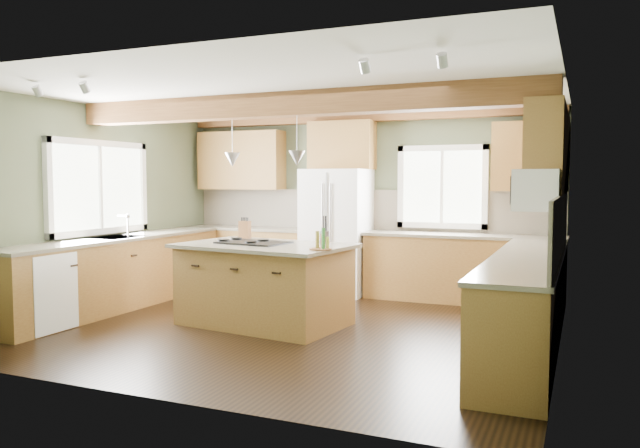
% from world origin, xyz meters
% --- Properties ---
extents(floor, '(5.60, 5.60, 0.00)m').
position_xyz_m(floor, '(0.00, 0.00, 0.00)').
color(floor, black).
rests_on(floor, ground).
extents(ceiling, '(5.60, 5.60, 0.00)m').
position_xyz_m(ceiling, '(0.00, 0.00, 2.60)').
color(ceiling, silver).
rests_on(ceiling, wall_back).
extents(wall_back, '(5.60, 0.00, 5.60)m').
position_xyz_m(wall_back, '(0.00, 2.50, 1.30)').
color(wall_back, '#4B543B').
rests_on(wall_back, ground).
extents(wall_left, '(0.00, 5.00, 5.00)m').
position_xyz_m(wall_left, '(-2.80, 0.00, 1.30)').
color(wall_left, '#4B543B').
rests_on(wall_left, ground).
extents(wall_right, '(0.00, 5.00, 5.00)m').
position_xyz_m(wall_right, '(2.80, 0.00, 1.30)').
color(wall_right, '#4B543B').
rests_on(wall_right, ground).
extents(ceiling_beam, '(5.55, 0.26, 0.26)m').
position_xyz_m(ceiling_beam, '(0.00, -0.01, 2.47)').
color(ceiling_beam, '#512E17').
rests_on(ceiling_beam, ceiling).
extents(soffit_trim, '(5.55, 0.20, 0.10)m').
position_xyz_m(soffit_trim, '(0.00, 2.40, 2.54)').
color(soffit_trim, '#512E17').
rests_on(soffit_trim, ceiling).
extents(backsplash_back, '(5.58, 0.03, 0.58)m').
position_xyz_m(backsplash_back, '(0.00, 2.48, 1.21)').
color(backsplash_back, brown).
rests_on(backsplash_back, wall_back).
extents(backsplash_right, '(0.03, 3.70, 0.58)m').
position_xyz_m(backsplash_right, '(2.78, 0.05, 1.21)').
color(backsplash_right, brown).
rests_on(backsplash_right, wall_right).
extents(base_cab_back_left, '(2.02, 0.60, 0.88)m').
position_xyz_m(base_cab_back_left, '(-1.79, 2.20, 0.44)').
color(base_cab_back_left, brown).
rests_on(base_cab_back_left, floor).
extents(counter_back_left, '(2.06, 0.64, 0.04)m').
position_xyz_m(counter_back_left, '(-1.79, 2.20, 0.90)').
color(counter_back_left, '#4A4436').
rests_on(counter_back_left, base_cab_back_left).
extents(base_cab_back_right, '(2.62, 0.60, 0.88)m').
position_xyz_m(base_cab_back_right, '(1.49, 2.20, 0.44)').
color(base_cab_back_right, brown).
rests_on(base_cab_back_right, floor).
extents(counter_back_right, '(2.66, 0.64, 0.04)m').
position_xyz_m(counter_back_right, '(1.49, 2.20, 0.90)').
color(counter_back_right, '#4A4436').
rests_on(counter_back_right, base_cab_back_right).
extents(base_cab_left, '(0.60, 3.70, 0.88)m').
position_xyz_m(base_cab_left, '(-2.50, 0.05, 0.44)').
color(base_cab_left, brown).
rests_on(base_cab_left, floor).
extents(counter_left, '(0.64, 3.74, 0.04)m').
position_xyz_m(counter_left, '(-2.50, 0.05, 0.90)').
color(counter_left, '#4A4436').
rests_on(counter_left, base_cab_left).
extents(base_cab_right, '(0.60, 3.70, 0.88)m').
position_xyz_m(base_cab_right, '(2.50, 0.05, 0.44)').
color(base_cab_right, brown).
rests_on(base_cab_right, floor).
extents(counter_right, '(0.64, 3.74, 0.04)m').
position_xyz_m(counter_right, '(2.50, 0.05, 0.90)').
color(counter_right, '#4A4436').
rests_on(counter_right, base_cab_right).
extents(upper_cab_back_left, '(1.40, 0.35, 0.90)m').
position_xyz_m(upper_cab_back_left, '(-1.99, 2.33, 1.95)').
color(upper_cab_back_left, brown).
rests_on(upper_cab_back_left, wall_back).
extents(upper_cab_over_fridge, '(0.96, 0.35, 0.70)m').
position_xyz_m(upper_cab_over_fridge, '(-0.30, 2.33, 2.15)').
color(upper_cab_over_fridge, brown).
rests_on(upper_cab_over_fridge, wall_back).
extents(upper_cab_right, '(0.35, 2.20, 0.90)m').
position_xyz_m(upper_cab_right, '(2.62, 0.90, 1.95)').
color(upper_cab_right, brown).
rests_on(upper_cab_right, wall_right).
extents(upper_cab_back_corner, '(0.90, 0.35, 0.90)m').
position_xyz_m(upper_cab_back_corner, '(2.30, 2.33, 1.95)').
color(upper_cab_back_corner, brown).
rests_on(upper_cab_back_corner, wall_back).
extents(window_left, '(0.04, 1.60, 1.05)m').
position_xyz_m(window_left, '(-2.78, 0.05, 1.55)').
color(window_left, white).
rests_on(window_left, wall_left).
extents(window_back, '(1.10, 0.04, 1.00)m').
position_xyz_m(window_back, '(1.15, 2.48, 1.55)').
color(window_back, white).
rests_on(window_back, wall_back).
extents(sink, '(0.50, 0.65, 0.03)m').
position_xyz_m(sink, '(-2.50, 0.05, 0.91)').
color(sink, '#262628').
rests_on(sink, counter_left).
extents(faucet, '(0.02, 0.02, 0.28)m').
position_xyz_m(faucet, '(-2.32, 0.05, 1.05)').
color(faucet, '#B2B2B7').
rests_on(faucet, sink).
extents(dishwasher, '(0.60, 0.60, 0.84)m').
position_xyz_m(dishwasher, '(-2.49, -1.25, 0.43)').
color(dishwasher, white).
rests_on(dishwasher, floor).
extents(oven, '(0.60, 0.72, 0.84)m').
position_xyz_m(oven, '(2.49, -1.25, 0.43)').
color(oven, white).
rests_on(oven, floor).
extents(microwave, '(0.40, 0.70, 0.38)m').
position_xyz_m(microwave, '(2.58, -0.05, 1.55)').
color(microwave, white).
rests_on(microwave, wall_right).
extents(pendant_left, '(0.18, 0.18, 0.16)m').
position_xyz_m(pendant_left, '(-0.78, 0.05, 1.88)').
color(pendant_left, '#B2B2B7').
rests_on(pendant_left, ceiling).
extents(pendant_right, '(0.18, 0.18, 0.16)m').
position_xyz_m(pendant_right, '(0.10, -0.07, 1.88)').
color(pendant_right, '#B2B2B7').
rests_on(pendant_right, ceiling).
extents(refrigerator, '(0.90, 0.74, 1.80)m').
position_xyz_m(refrigerator, '(-0.30, 2.12, 0.90)').
color(refrigerator, white).
rests_on(refrigerator, floor).
extents(island, '(1.90, 1.30, 0.88)m').
position_xyz_m(island, '(-0.34, -0.01, 0.44)').
color(island, brown).
rests_on(island, floor).
extents(island_top, '(2.03, 1.43, 0.04)m').
position_xyz_m(island_top, '(-0.34, -0.01, 0.90)').
color(island_top, '#4A4436').
rests_on(island_top, island).
extents(cooktop, '(0.83, 0.61, 0.02)m').
position_xyz_m(cooktop, '(-0.49, 0.01, 0.93)').
color(cooktop, black).
rests_on(cooktop, island_top).
extents(knife_block, '(0.13, 0.10, 0.22)m').
position_xyz_m(knife_block, '(-0.89, 0.51, 1.03)').
color(knife_block, brown).
rests_on(knife_block, island_top).
extents(utensil_crock, '(0.12, 0.12, 0.15)m').
position_xyz_m(utensil_crock, '(0.28, 0.28, 0.99)').
color(utensil_crock, '#36302B').
rests_on(utensil_crock, island_top).
extents(bottle_tray, '(0.24, 0.24, 0.22)m').
position_xyz_m(bottle_tray, '(0.48, -0.29, 1.03)').
color(bottle_tray, brown).
rests_on(bottle_tray, island_top).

